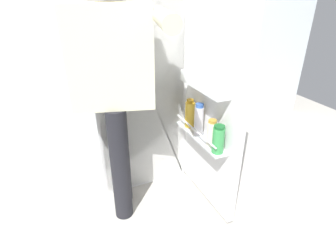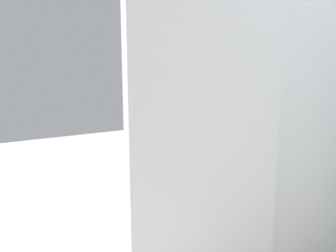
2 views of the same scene
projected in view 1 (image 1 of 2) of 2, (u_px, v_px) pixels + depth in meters
ground_plane at (158, 203)px, 2.02m from camera, size 5.52×5.52×0.00m
kitchen_wall at (114, 18)px, 2.22m from camera, size 4.40×0.10×2.41m
refrigerator at (135, 65)px, 2.03m from camera, size 0.72×1.24×1.82m
person at (115, 78)px, 1.57m from camera, size 0.55×0.82×1.59m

